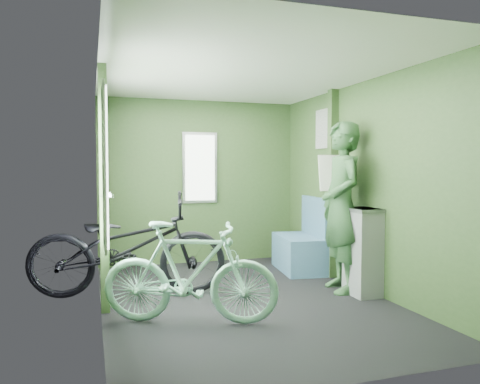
{
  "coord_description": "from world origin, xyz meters",
  "views": [
    {
      "loc": [
        -1.47,
        -4.51,
        1.35
      ],
      "look_at": [
        0.0,
        0.1,
        1.1
      ],
      "focal_mm": 35.0,
      "sensor_mm": 36.0,
      "label": 1
    }
  ],
  "objects_px": {
    "passenger": "(341,207)",
    "waste_box": "(363,252)",
    "bicycle_black": "(128,297)",
    "bench_seat": "(301,249)",
    "bicycle_mint": "(190,325)"
  },
  "relations": [
    {
      "from": "passenger",
      "to": "waste_box",
      "type": "relative_size",
      "value": 2.0
    },
    {
      "from": "bicycle_black",
      "to": "passenger",
      "type": "bearing_deg",
      "value": -91.71
    },
    {
      "from": "passenger",
      "to": "waste_box",
      "type": "distance_m",
      "value": 0.53
    },
    {
      "from": "bicycle_black",
      "to": "bench_seat",
      "type": "distance_m",
      "value": 2.37
    },
    {
      "from": "bicycle_mint",
      "to": "waste_box",
      "type": "relative_size",
      "value": 1.64
    },
    {
      "from": "bicycle_black",
      "to": "bench_seat",
      "type": "bearing_deg",
      "value": -65.31
    },
    {
      "from": "passenger",
      "to": "bench_seat",
      "type": "bearing_deg",
      "value": -173.53
    },
    {
      "from": "bicycle_black",
      "to": "bicycle_mint",
      "type": "distance_m",
      "value": 1.15
    },
    {
      "from": "bicycle_mint",
      "to": "waste_box",
      "type": "xyz_separation_m",
      "value": [
        1.94,
        0.39,
        0.46
      ]
    },
    {
      "from": "bicycle_black",
      "to": "waste_box",
      "type": "xyz_separation_m",
      "value": [
        2.38,
        -0.67,
        0.46
      ]
    },
    {
      "from": "bicycle_black",
      "to": "waste_box",
      "type": "bearing_deg",
      "value": -96.15
    },
    {
      "from": "bench_seat",
      "to": "waste_box",
      "type": "bearing_deg",
      "value": -77.82
    },
    {
      "from": "bicycle_mint",
      "to": "waste_box",
      "type": "height_order",
      "value": "waste_box"
    },
    {
      "from": "passenger",
      "to": "waste_box",
      "type": "xyz_separation_m",
      "value": [
        0.13,
        -0.22,
        -0.47
      ]
    },
    {
      "from": "passenger",
      "to": "bench_seat",
      "type": "distance_m",
      "value": 1.24
    }
  ]
}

